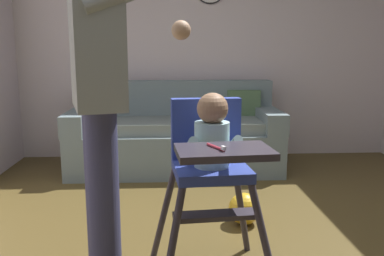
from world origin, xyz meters
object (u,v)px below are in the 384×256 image
toy_ball (244,209)px  adult_standing (99,93)px  couch (176,135)px  high_chair (211,153)px

toy_ball → adult_standing: bearing=-134.6°
adult_standing → couch: bearing=65.0°
couch → adult_standing: size_ratio=1.18×
adult_standing → toy_ball: bearing=29.7°
toy_ball → high_chair: bearing=-113.8°
couch → toy_ball: size_ratio=9.46×
adult_standing → toy_ball: (0.81, 0.82, -0.88)m
couch → toy_ball: 1.50m
couch → high_chair: (0.14, -2.10, 0.35)m
high_chair → adult_standing: bearing=-79.8°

